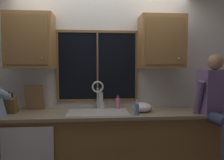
{
  "coord_description": "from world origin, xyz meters",
  "views": [
    {
      "loc": [
        -0.12,
        -3.11,
        1.55
      ],
      "look_at": [
        0.11,
        -0.3,
        1.35
      ],
      "focal_mm": 34.46,
      "sensor_mm": 36.0,
      "label": 1
    }
  ],
  "objects_px": {
    "person_sitting_on_counter": "(218,100)",
    "mixing_bowl": "(142,107)",
    "soap_dispenser": "(137,109)",
    "bottle_green_glass": "(101,100)",
    "knife_block": "(11,105)",
    "cutting_board": "(35,98)",
    "bottle_tall_clear": "(118,103)"
  },
  "relations": [
    {
      "from": "person_sitting_on_counter",
      "to": "mixing_bowl",
      "type": "xyz_separation_m",
      "value": [
        -0.9,
        0.26,
        -0.13
      ]
    },
    {
      "from": "mixing_bowl",
      "to": "soap_dispenser",
      "type": "height_order",
      "value": "soap_dispenser"
    },
    {
      "from": "mixing_bowl",
      "to": "bottle_green_glass",
      "type": "xyz_separation_m",
      "value": [
        -0.55,
        0.25,
        0.07
      ]
    },
    {
      "from": "knife_block",
      "to": "cutting_board",
      "type": "distance_m",
      "value": 0.32
    },
    {
      "from": "bottle_tall_clear",
      "to": "bottle_green_glass",
      "type": "bearing_deg",
      "value": 175.02
    },
    {
      "from": "knife_block",
      "to": "cutting_board",
      "type": "xyz_separation_m",
      "value": [
        0.24,
        0.19,
        0.06
      ]
    },
    {
      "from": "bottle_green_glass",
      "to": "bottle_tall_clear",
      "type": "height_order",
      "value": "bottle_green_glass"
    },
    {
      "from": "knife_block",
      "to": "bottle_tall_clear",
      "type": "xyz_separation_m",
      "value": [
        1.41,
        0.19,
        -0.03
      ]
    },
    {
      "from": "cutting_board",
      "to": "mixing_bowl",
      "type": "xyz_separation_m",
      "value": [
        1.47,
        -0.23,
        -0.11
      ]
    },
    {
      "from": "soap_dispenser",
      "to": "bottle_tall_clear",
      "type": "distance_m",
      "value": 0.46
    },
    {
      "from": "knife_block",
      "to": "bottle_green_glass",
      "type": "relative_size",
      "value": 1.08
    },
    {
      "from": "cutting_board",
      "to": "mixing_bowl",
      "type": "height_order",
      "value": "cutting_board"
    },
    {
      "from": "bottle_tall_clear",
      "to": "soap_dispenser",
      "type": "bearing_deg",
      "value": -65.8
    },
    {
      "from": "person_sitting_on_counter",
      "to": "bottle_tall_clear",
      "type": "bearing_deg",
      "value": 158.13
    },
    {
      "from": "bottle_green_glass",
      "to": "cutting_board",
      "type": "bearing_deg",
      "value": -178.55
    },
    {
      "from": "person_sitting_on_counter",
      "to": "mixing_bowl",
      "type": "bearing_deg",
      "value": 164.07
    },
    {
      "from": "mixing_bowl",
      "to": "person_sitting_on_counter",
      "type": "bearing_deg",
      "value": -15.93
    },
    {
      "from": "knife_block",
      "to": "mixing_bowl",
      "type": "xyz_separation_m",
      "value": [
        1.71,
        -0.04,
        -0.05
      ]
    },
    {
      "from": "knife_block",
      "to": "bottle_green_glass",
      "type": "bearing_deg",
      "value": 10.39
    },
    {
      "from": "mixing_bowl",
      "to": "bottle_green_glass",
      "type": "distance_m",
      "value": 0.61
    },
    {
      "from": "person_sitting_on_counter",
      "to": "bottle_green_glass",
      "type": "height_order",
      "value": "person_sitting_on_counter"
    },
    {
      "from": "soap_dispenser",
      "to": "bottle_tall_clear",
      "type": "bearing_deg",
      "value": 114.2
    },
    {
      "from": "soap_dispenser",
      "to": "knife_block",
      "type": "bearing_deg",
      "value": 171.81
    },
    {
      "from": "cutting_board",
      "to": "mixing_bowl",
      "type": "distance_m",
      "value": 1.49
    },
    {
      "from": "mixing_bowl",
      "to": "bottle_tall_clear",
      "type": "distance_m",
      "value": 0.38
    },
    {
      "from": "knife_block",
      "to": "bottle_green_glass",
      "type": "height_order",
      "value": "knife_block"
    },
    {
      "from": "mixing_bowl",
      "to": "soap_dispenser",
      "type": "xyz_separation_m",
      "value": [
        -0.12,
        -0.19,
        0.02
      ]
    },
    {
      "from": "person_sitting_on_counter",
      "to": "cutting_board",
      "type": "bearing_deg",
      "value": 168.47
    },
    {
      "from": "person_sitting_on_counter",
      "to": "soap_dispenser",
      "type": "relative_size",
      "value": 6.3
    },
    {
      "from": "cutting_board",
      "to": "mixing_bowl",
      "type": "relative_size",
      "value": 1.37
    },
    {
      "from": "knife_block",
      "to": "soap_dispenser",
      "type": "bearing_deg",
      "value": -8.19
    },
    {
      "from": "mixing_bowl",
      "to": "bottle_green_glass",
      "type": "relative_size",
      "value": 0.86
    }
  ]
}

